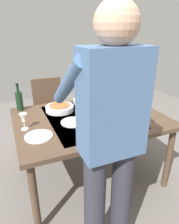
{
  "coord_description": "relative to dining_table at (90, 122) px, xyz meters",
  "views": [
    {
      "loc": [
        0.73,
        1.7,
        1.56
      ],
      "look_at": [
        0.0,
        0.0,
        0.78
      ],
      "focal_mm": 32.21,
      "sensor_mm": 36.0,
      "label": 1
    }
  ],
  "objects": [
    {
      "name": "ground_plane",
      "position": [
        0.0,
        0.0,
        -0.66
      ],
      "size": [
        6.0,
        6.0,
        0.0
      ],
      "primitive_type": "plane",
      "color": "#66605B"
    },
    {
      "name": "dining_table",
      "position": [
        0.0,
        0.0,
        0.0
      ],
      "size": [
        1.46,
        1.09,
        0.73
      ],
      "color": "#4C3828",
      "rests_on": "ground_plane"
    },
    {
      "name": "chair_near",
      "position": [
        0.21,
        -0.93,
        -0.13
      ],
      "size": [
        0.4,
        0.4,
        0.91
      ],
      "color": "#352114",
      "rests_on": "ground_plane"
    },
    {
      "name": "person_server",
      "position": [
        0.22,
        0.81,
        0.3
      ],
      "size": [
        0.42,
        0.61,
        1.69
      ],
      "color": "#2D2D38",
      "rests_on": "ground_plane"
    },
    {
      "name": "wine_bottle",
      "position": [
        0.62,
        -0.46,
        0.18
      ],
      "size": [
        0.07,
        0.07,
        0.3
      ],
      "color": "black",
      "rests_on": "dining_table"
    },
    {
      "name": "wine_glass_left",
      "position": [
        0.63,
        0.03,
        0.17
      ],
      "size": [
        0.07,
        0.07,
        0.15
      ],
      "color": "white",
      "rests_on": "dining_table"
    },
    {
      "name": "water_cup_near_left",
      "position": [
        -0.56,
        -0.47,
        0.11
      ],
      "size": [
        0.08,
        0.08,
        0.1
      ],
      "primitive_type": "cylinder",
      "color": "silver",
      "rests_on": "dining_table"
    },
    {
      "name": "water_cup_near_right",
      "position": [
        -0.18,
        0.1,
        0.11
      ],
      "size": [
        0.07,
        0.07,
        0.09
      ],
      "primitive_type": "cylinder",
      "color": "silver",
      "rests_on": "dining_table"
    },
    {
      "name": "water_cup_far_left",
      "position": [
        -0.33,
        -0.26,
        0.12
      ],
      "size": [
        0.08,
        0.08,
        0.1
      ],
      "primitive_type": "cylinder",
      "color": "silver",
      "rests_on": "dining_table"
    },
    {
      "name": "serving_bowl_pasta",
      "position": [
        0.23,
        -0.27,
        0.1
      ],
      "size": [
        0.3,
        0.3,
        0.07
      ],
      "color": "silver",
      "rests_on": "dining_table"
    },
    {
      "name": "side_bowl_salad",
      "position": [
        -0.06,
        -0.39,
        0.1
      ],
      "size": [
        0.18,
        0.18,
        0.07
      ],
      "color": "silver",
      "rests_on": "dining_table"
    },
    {
      "name": "side_bowl_bread",
      "position": [
        -0.23,
        0.28,
        0.1
      ],
      "size": [
        0.16,
        0.16,
        0.07
      ],
      "color": "silver",
      "rests_on": "dining_table"
    },
    {
      "name": "dinner_plate_near",
      "position": [
        0.55,
        0.21,
        0.07
      ],
      "size": [
        0.23,
        0.23,
        0.01
      ],
      "primitive_type": "cylinder",
      "color": "silver",
      "rests_on": "dining_table"
    },
    {
      "name": "dinner_plate_far",
      "position": [
        0.2,
        0.07,
        0.07
      ],
      "size": [
        0.23,
        0.23,
        0.01
      ],
      "primitive_type": "cylinder",
      "color": "silver",
      "rests_on": "dining_table"
    },
    {
      "name": "table_knife",
      "position": [
        -0.07,
        -0.16,
        0.07
      ],
      "size": [
        0.03,
        0.2,
        0.0
      ],
      "primitive_type": "cube",
      "rotation": [
        0.0,
        0.0,
        0.1
      ],
      "color": "silver",
      "rests_on": "dining_table"
    }
  ]
}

